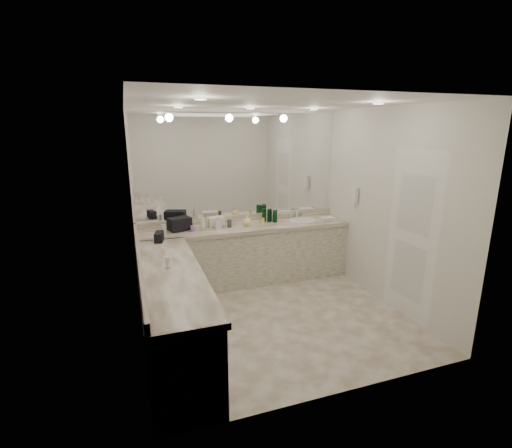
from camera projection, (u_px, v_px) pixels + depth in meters
name	position (u px, v px, depth m)	size (l,w,h in m)	color
floor	(274.00, 316.00, 4.72)	(3.20, 3.20, 0.00)	beige
ceiling	(277.00, 103.00, 4.07)	(3.20, 3.20, 0.00)	white
wall_back	(239.00, 196.00, 5.77)	(3.20, 0.02, 2.60)	silver
wall_left	(135.00, 229.00, 3.89)	(0.02, 3.00, 2.60)	silver
wall_right	(388.00, 208.00, 4.90)	(0.02, 3.00, 2.60)	silver
vanity_back_base	(246.00, 255.00, 5.71)	(3.20, 0.60, 0.84)	beige
vanity_back_top	(246.00, 228.00, 5.59)	(3.20, 0.64, 0.06)	beige
vanity_left_base	(172.00, 314.00, 3.93)	(0.60, 2.40, 0.84)	beige
vanity_left_top	(170.00, 274.00, 3.82)	(0.64, 2.42, 0.06)	beige
backsplash_back	(240.00, 218.00, 5.84)	(3.20, 0.04, 0.10)	beige
backsplash_left	(139.00, 260.00, 3.98)	(0.04, 3.00, 0.10)	beige
mirror_back	(239.00, 165.00, 5.63)	(3.12, 0.01, 1.55)	white
mirror_left	(132.00, 184.00, 3.77)	(0.01, 2.92, 1.55)	white
sink	(302.00, 221.00, 5.90)	(0.44, 0.44, 0.03)	white
faucet	(297.00, 213.00, 6.07)	(0.24, 0.16, 0.14)	silver
wall_phone	(355.00, 196.00, 5.52)	(0.06, 0.10, 0.24)	white
door	(412.00, 236.00, 4.51)	(0.02, 0.82, 2.10)	white
black_toiletry_bag	(180.00, 224.00, 5.31)	(0.31, 0.20, 0.18)	black
black_bag_spill	(159.00, 237.00, 4.81)	(0.10, 0.22, 0.12)	black
cream_cosmetic_case	(216.00, 222.00, 5.53)	(0.24, 0.15, 0.14)	beige
hand_towel	(327.00, 218.00, 5.94)	(0.24, 0.16, 0.04)	white
lotion_left	(168.00, 263.00, 3.89)	(0.05, 0.05, 0.12)	white
soap_bottle_a	(203.00, 222.00, 5.34)	(0.09, 0.09, 0.23)	silver
soap_bottle_b	(218.00, 223.00, 5.36)	(0.08, 0.08, 0.18)	#DCD5FB
soap_bottle_c	(247.00, 221.00, 5.55)	(0.13, 0.13, 0.16)	#FFE389
green_bottle_0	(264.00, 215.00, 5.82)	(0.06, 0.06, 0.21)	#0D5224
green_bottle_1	(269.00, 216.00, 5.79)	(0.06, 0.06, 0.19)	#0D5224
green_bottle_2	(270.00, 215.00, 5.85)	(0.07, 0.07, 0.19)	#0D5224
green_bottle_3	(275.00, 216.00, 5.77)	(0.07, 0.07, 0.19)	#0D5224
amenity_bottle_0	(207.00, 222.00, 5.52)	(0.04, 0.04, 0.14)	white
amenity_bottle_1	(263.00, 221.00, 5.66)	(0.05, 0.05, 0.10)	#F2D84C
amenity_bottle_2	(229.00, 223.00, 5.48)	(0.06, 0.06, 0.12)	#3F3F4C
amenity_bottle_3	(164.00, 229.00, 5.16)	(0.06, 0.06, 0.13)	silver
amenity_bottle_4	(193.00, 229.00, 5.27)	(0.06, 0.06, 0.08)	#9966B2
amenity_bottle_5	(276.00, 216.00, 5.87)	(0.06, 0.06, 0.15)	white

